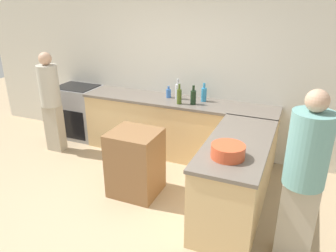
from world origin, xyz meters
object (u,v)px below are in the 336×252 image
olive_oil_bottle (179,96)px  person_by_range (51,99)px  island_table (135,163)px  vinegar_bottle_clear (178,91)px  wine_bottle_dark (193,97)px  person_at_peninsula (304,174)px  water_bottle_blue (169,93)px  mixing_bowl (228,151)px  dish_soap_bottle (204,94)px  range_oven (79,112)px

olive_oil_bottle → person_by_range: person_by_range is taller
island_table → olive_oil_bottle: (0.18, 1.08, 0.62)m
vinegar_bottle_clear → wine_bottle_dark: vinegar_bottle_clear is taller
person_at_peninsula → water_bottle_blue: bearing=140.5°
wine_bottle_dark → person_at_peninsula: size_ratio=0.17×
mixing_bowl → dish_soap_bottle: bearing=114.8°
island_table → water_bottle_blue: water_bottle_blue is taller
person_at_peninsula → olive_oil_bottle: bearing=140.7°
vinegar_bottle_clear → person_at_peninsula: 2.57m
island_table → vinegar_bottle_clear: bearing=87.1°
island_table → olive_oil_bottle: size_ratio=2.86×
range_oven → island_table: size_ratio=1.09×
vinegar_bottle_clear → wine_bottle_dark: size_ratio=1.09×
range_oven → olive_oil_bottle: 2.11m
mixing_bowl → island_table: bearing=165.0°
vinegar_bottle_clear → olive_oil_bottle: bearing=-63.5°
mixing_bowl → person_by_range: bearing=163.1°
mixing_bowl → person_at_peninsula: size_ratio=0.20×
island_table → dish_soap_bottle: size_ratio=3.05×
island_table → water_bottle_blue: 1.44m
vinegar_bottle_clear → range_oven: bearing=-178.1°
island_table → vinegar_bottle_clear: (0.07, 1.31, 0.63)m
person_at_peninsula → vinegar_bottle_clear: bearing=138.3°
range_oven → wine_bottle_dark: wine_bottle_dark is taller
water_bottle_blue → person_at_peninsula: 2.69m
water_bottle_blue → vinegar_bottle_clear: 0.16m
range_oven → person_at_peninsula: size_ratio=0.54×
mixing_bowl → vinegar_bottle_clear: 2.04m
vinegar_bottle_clear → person_by_range: (-1.92, -0.71, -0.16)m
water_bottle_blue → person_by_range: (-1.76, -0.71, -0.11)m
person_at_peninsula → person_by_range: bearing=165.4°
range_oven → vinegar_bottle_clear: size_ratio=3.00×
wine_bottle_dark → dish_soap_bottle: 0.23m
dish_soap_bottle → range_oven: bearing=-177.5°
person_by_range → person_at_peninsula: (3.84, -1.00, 0.04)m
range_oven → person_at_peninsula: bearing=-23.3°
range_oven → mixing_bowl: size_ratio=2.74×
dish_soap_bottle → person_at_peninsula: size_ratio=0.16×
mixing_bowl → wine_bottle_dark: 1.72m
wine_bottle_dark → dish_soap_bottle: (0.10, 0.20, -0.00)m
mixing_bowl → person_at_peninsula: 0.73m
mixing_bowl → person_by_range: (-3.11, 0.94, -0.11)m
vinegar_bottle_clear → water_bottle_blue: bearing=179.3°
range_oven → person_by_range: person_by_range is taller
range_oven → island_table: bearing=-34.2°
vinegar_bottle_clear → island_table: bearing=-92.9°
range_oven → wine_bottle_dark: 2.29m
island_table → wine_bottle_dark: bearing=71.6°
island_table → person_by_range: 2.00m
olive_oil_bottle → person_by_range: bearing=-166.8°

